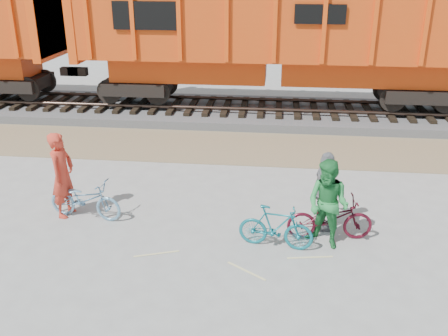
{
  "coord_description": "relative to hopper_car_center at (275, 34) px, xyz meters",
  "views": [
    {
      "loc": [
        1.25,
        -9.05,
        5.29
      ],
      "look_at": [
        0.08,
        1.5,
        0.94
      ],
      "focal_mm": 40.0,
      "sensor_mm": 36.0,
      "label": 1
    }
  ],
  "objects": [
    {
      "name": "ground",
      "position": [
        -1.06,
        -9.0,
        -3.01
      ],
      "size": [
        120.0,
        120.0,
        0.0
      ],
      "primitive_type": "plane",
      "color": "#9E9E99",
      "rests_on": "ground"
    },
    {
      "name": "gravel_strip",
      "position": [
        -1.06,
        -3.5,
        -3.0
      ],
      "size": [
        120.0,
        3.0,
        0.02
      ],
      "primitive_type": "cube",
      "color": "#8A7755",
      "rests_on": "ground"
    },
    {
      "name": "ballast_bed",
      "position": [
        -1.06,
        0.0,
        -2.86
      ],
      "size": [
        120.0,
        4.0,
        0.3
      ],
      "primitive_type": "cube",
      "color": "slate",
      "rests_on": "ground"
    },
    {
      "name": "track",
      "position": [
        -1.06,
        0.0,
        -2.53
      ],
      "size": [
        120.0,
        2.6,
        0.24
      ],
      "color": "black",
      "rests_on": "ballast_bed"
    },
    {
      "name": "hopper_car_center",
      "position": [
        0.0,
        0.0,
        0.0
      ],
      "size": [
        14.0,
        3.13,
        4.65
      ],
      "color": "black",
      "rests_on": "track"
    },
    {
      "name": "bicycle_blue",
      "position": [
        -3.98,
        -8.46,
        -2.56
      ],
      "size": [
        1.78,
        0.85,
        0.9
      ],
      "primitive_type": "imported",
      "rotation": [
        0.0,
        0.0,
        1.42
      ],
      "color": "#6698BA",
      "rests_on": "ground"
    },
    {
      "name": "bicycle_teal",
      "position": [
        0.26,
        -9.27,
        -2.55
      ],
      "size": [
        1.55,
        0.65,
        0.9
      ],
      "primitive_type": "imported",
      "rotation": [
        0.0,
        0.0,
        1.41
      ],
      "color": "#116C78",
      "rests_on": "ground"
    },
    {
      "name": "bicycle_maroon",
      "position": [
        1.36,
        -8.8,
        -2.55
      ],
      "size": [
        1.8,
        0.78,
        0.92
      ],
      "primitive_type": "imported",
      "rotation": [
        0.0,
        0.0,
        1.67
      ],
      "color": "#510F1D",
      "rests_on": "ground"
    },
    {
      "name": "person_solo",
      "position": [
        -4.48,
        -8.36,
        -2.03
      ],
      "size": [
        0.54,
        0.76,
        1.95
      ],
      "primitive_type": "imported",
      "rotation": [
        0.0,
        0.0,
        1.46
      ],
      "color": "red",
      "rests_on": "ground"
    },
    {
      "name": "person_man",
      "position": [
        1.26,
        -9.07,
        -2.09
      ],
      "size": [
        1.12,
        1.07,
        1.82
      ],
      "primitive_type": "imported",
      "rotation": [
        0.0,
        0.0,
        -0.58
      ],
      "color": "#257E3B",
      "rests_on": "ground"
    },
    {
      "name": "person_woman",
      "position": [
        1.26,
        -8.4,
        -2.13
      ],
      "size": [
        0.65,
        1.1,
        1.75
      ],
      "primitive_type": "imported",
      "rotation": [
        0.0,
        0.0,
        1.8
      ],
      "color": "gray",
      "rests_on": "ground"
    }
  ]
}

